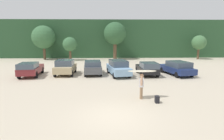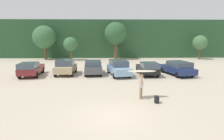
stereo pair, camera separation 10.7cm
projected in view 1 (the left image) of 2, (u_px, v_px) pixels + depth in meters
ground_plane at (113, 116)px, 9.99m from camera, size 120.00×120.00×0.00m
hillside_ridge at (107, 39)px, 42.98m from camera, size 108.00×12.00×7.44m
tree_center at (44, 37)px, 34.50m from camera, size 4.18×4.18×6.16m
tree_far_left at (70, 44)px, 33.44m from camera, size 2.50×2.50×4.11m
tree_center_left at (115, 34)px, 34.75m from camera, size 4.08×4.08×6.80m
tree_right at (199, 43)px, 35.15m from camera, size 2.64×2.64×4.42m
parked_car_maroon at (30, 69)px, 20.05m from camera, size 2.25×4.47×1.51m
parked_car_tan at (65, 67)px, 20.96m from camera, size 2.02×3.94×1.65m
parked_car_dark_gray at (93, 67)px, 21.12m from camera, size 2.20×4.36×1.55m
parked_car_sky_blue at (118, 68)px, 20.47m from camera, size 2.54×4.75×1.66m
parked_car_black at (148, 68)px, 20.54m from camera, size 1.92×4.03×1.48m
parked_car_navy at (177, 68)px, 20.78m from camera, size 2.85×4.87×1.51m
person_adult at (141, 85)px, 12.75m from camera, size 0.39×0.76×1.69m
surfboard_cream at (142, 71)px, 12.64m from camera, size 1.92×0.55×0.11m
backpack_dropped at (157, 99)px, 11.98m from camera, size 0.24×0.34×0.45m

